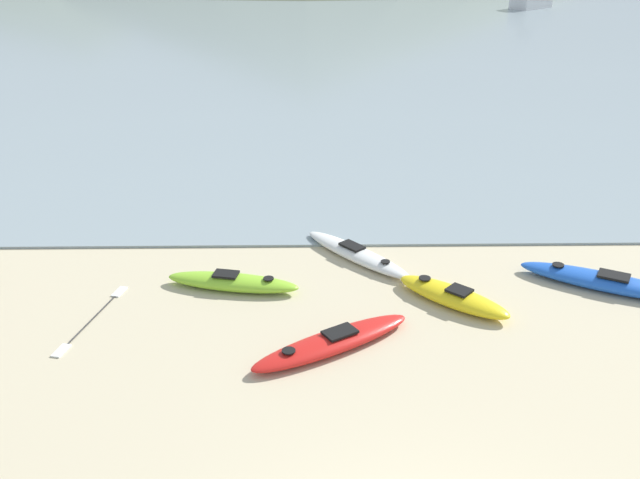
{
  "coord_description": "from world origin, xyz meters",
  "views": [
    {
      "loc": [
        -1.25,
        -5.86,
        7.76
      ],
      "look_at": [
        -1.0,
        9.82,
        0.5
      ],
      "focal_mm": 42.0,
      "sensor_mm": 36.0,
      "label": 1
    }
  ],
  "objects_px": {
    "kayak_on_sand_1": "(604,281)",
    "kayak_on_sand_2": "(357,254)",
    "kayak_on_sand_4": "(453,296)",
    "kayak_on_sand_0": "(233,282)",
    "kayak_on_sand_3": "(332,342)",
    "loose_paddle": "(92,319)"
  },
  "relations": [
    {
      "from": "kayak_on_sand_1",
      "to": "kayak_on_sand_2",
      "type": "xyz_separation_m",
      "value": [
        -5.25,
        1.49,
        -0.03
      ]
    },
    {
      "from": "kayak_on_sand_1",
      "to": "kayak_on_sand_4",
      "type": "height_order",
      "value": "kayak_on_sand_4"
    },
    {
      "from": "kayak_on_sand_0",
      "to": "kayak_on_sand_4",
      "type": "distance_m",
      "value": 4.69
    },
    {
      "from": "kayak_on_sand_3",
      "to": "loose_paddle",
      "type": "xyz_separation_m",
      "value": [
        -4.78,
        1.11,
        -0.13
      ]
    },
    {
      "from": "kayak_on_sand_1",
      "to": "kayak_on_sand_2",
      "type": "bearing_deg",
      "value": 164.18
    },
    {
      "from": "kayak_on_sand_1",
      "to": "kayak_on_sand_3",
      "type": "relative_size",
      "value": 1.07
    },
    {
      "from": "kayak_on_sand_2",
      "to": "kayak_on_sand_4",
      "type": "bearing_deg",
      "value": -48.59
    },
    {
      "from": "kayak_on_sand_2",
      "to": "loose_paddle",
      "type": "relative_size",
      "value": 1.05
    },
    {
      "from": "kayak_on_sand_2",
      "to": "kayak_on_sand_4",
      "type": "relative_size",
      "value": 1.19
    },
    {
      "from": "kayak_on_sand_2",
      "to": "kayak_on_sand_3",
      "type": "relative_size",
      "value": 0.88
    },
    {
      "from": "kayak_on_sand_3",
      "to": "kayak_on_sand_4",
      "type": "relative_size",
      "value": 1.36
    },
    {
      "from": "kayak_on_sand_2",
      "to": "kayak_on_sand_3",
      "type": "xyz_separation_m",
      "value": [
        -0.69,
        -3.77,
        0.01
      ]
    },
    {
      "from": "kayak_on_sand_3",
      "to": "kayak_on_sand_4",
      "type": "height_order",
      "value": "kayak_on_sand_4"
    },
    {
      "from": "kayak_on_sand_0",
      "to": "kayak_on_sand_1",
      "type": "bearing_deg",
      "value": -0.69
    },
    {
      "from": "kayak_on_sand_1",
      "to": "kayak_on_sand_4",
      "type": "bearing_deg",
      "value": -169.36
    },
    {
      "from": "kayak_on_sand_4",
      "to": "loose_paddle",
      "type": "xyz_separation_m",
      "value": [
        -7.34,
        -0.53,
        -0.16
      ]
    },
    {
      "from": "kayak_on_sand_2",
      "to": "kayak_on_sand_3",
      "type": "bearing_deg",
      "value": -100.39
    },
    {
      "from": "kayak_on_sand_0",
      "to": "kayak_on_sand_4",
      "type": "relative_size",
      "value": 1.23
    },
    {
      "from": "kayak_on_sand_4",
      "to": "loose_paddle",
      "type": "relative_size",
      "value": 0.88
    },
    {
      "from": "kayak_on_sand_0",
      "to": "kayak_on_sand_2",
      "type": "height_order",
      "value": "kayak_on_sand_0"
    },
    {
      "from": "kayak_on_sand_3",
      "to": "loose_paddle",
      "type": "distance_m",
      "value": 4.91
    },
    {
      "from": "kayak_on_sand_3",
      "to": "kayak_on_sand_1",
      "type": "bearing_deg",
      "value": 21.0
    }
  ]
}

